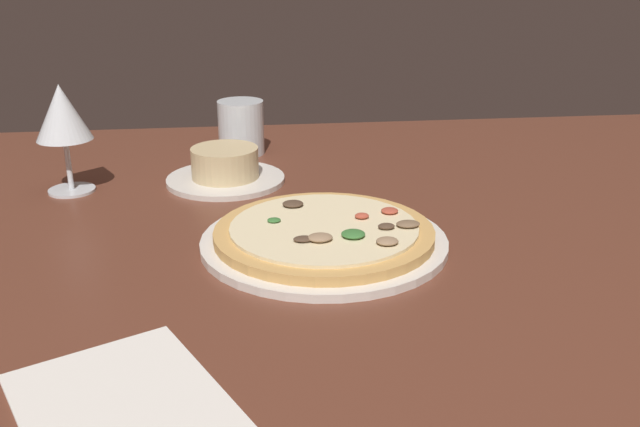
% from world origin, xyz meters
% --- Properties ---
extents(dining_table, '(1.50, 1.10, 0.04)m').
position_xyz_m(dining_table, '(0.00, 0.00, 0.02)').
color(dining_table, brown).
rests_on(dining_table, ground).
extents(pizza_main, '(0.30, 0.30, 0.03)m').
position_xyz_m(pizza_main, '(-0.00, -0.06, 0.05)').
color(pizza_main, silver).
rests_on(pizza_main, dining_table).
extents(ramekin_on_saucer, '(0.18, 0.18, 0.05)m').
position_xyz_m(ramekin_on_saucer, '(-0.12, 0.20, 0.06)').
color(ramekin_on_saucer, silver).
rests_on(ramekin_on_saucer, dining_table).
extents(wine_glass_near, '(0.08, 0.08, 0.16)m').
position_xyz_m(wine_glass_near, '(-0.34, 0.18, 0.15)').
color(wine_glass_near, silver).
rests_on(wine_glass_near, dining_table).
extents(water_glass, '(0.08, 0.08, 0.09)m').
position_xyz_m(water_glass, '(-0.09, 0.35, 0.08)').
color(water_glass, silver).
rests_on(water_glass, dining_table).
extents(paper_menu, '(0.21, 0.23, 0.00)m').
position_xyz_m(paper_menu, '(-0.20, -0.35, 0.04)').
color(paper_menu, white).
rests_on(paper_menu, dining_table).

